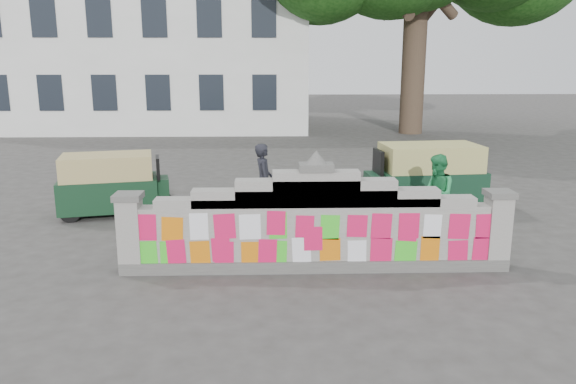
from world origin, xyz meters
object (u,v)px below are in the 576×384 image
Objects in this scene: rickshaw_left at (111,183)px; rickshaw_right at (426,176)px; pedestrian at (436,194)px; cyclist_bike at (264,207)px; cyclist_rider at (264,192)px.

rickshaw_left is 7.20m from rickshaw_right.
pedestrian is 7.09m from rickshaw_left.
pedestrian is (3.46, -0.44, 0.35)m from cyclist_bike.
rickshaw_left is at bearing 64.94° from cyclist_bike.
rickshaw_right is (0.30, 1.84, -0.01)m from pedestrian.
cyclist_bike is 4.02m from rickshaw_right.
pedestrian reaches higher than cyclist_bike.
rickshaw_left is at bearing -3.49° from rickshaw_right.
cyclist_rider is 0.60× the size of rickshaw_left.
rickshaw_left is (-3.44, 1.18, 0.26)m from cyclist_bike.
cyclist_rider reaches higher than rickshaw_left.
pedestrian reaches higher than rickshaw_left.
pedestrian is 0.63× the size of rickshaw_left.
pedestrian is 1.86m from rickshaw_right.
cyclist_rider is 3.49m from pedestrian.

